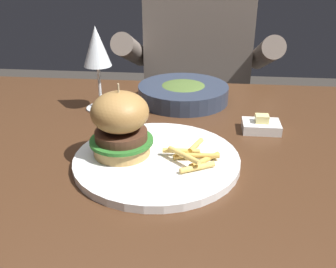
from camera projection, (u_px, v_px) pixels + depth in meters
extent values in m
cube|color=#472B19|center=(162.00, 154.00, 0.73)|extent=(1.37, 0.81, 0.04)
cylinder|color=white|center=(155.00, 160.00, 0.66)|extent=(0.29, 0.29, 0.01)
cylinder|color=tan|center=(122.00, 148.00, 0.66)|extent=(0.10, 0.10, 0.02)
cylinder|color=#2D7028|center=(122.00, 140.00, 0.66)|extent=(0.11, 0.11, 0.01)
cylinder|color=#4C2D1E|center=(121.00, 135.00, 0.65)|extent=(0.09, 0.09, 0.02)
ellipsoid|color=#A97A41|center=(120.00, 112.00, 0.63)|extent=(0.10, 0.10, 0.07)
cylinder|color=#CCB78C|center=(119.00, 98.00, 0.62)|extent=(0.00, 0.00, 0.05)
cylinder|color=gold|center=(205.00, 160.00, 0.63)|extent=(0.05, 0.05, 0.01)
cylinder|color=#EABC5B|center=(187.00, 155.00, 0.65)|extent=(0.05, 0.03, 0.01)
cylinder|color=#EABC5B|center=(197.00, 167.00, 0.61)|extent=(0.06, 0.04, 0.01)
cylinder|color=gold|center=(198.00, 156.00, 0.64)|extent=(0.07, 0.01, 0.01)
cylinder|color=#E0B251|center=(196.00, 145.00, 0.67)|extent=(0.03, 0.05, 0.01)
cylinder|color=#EABC5B|center=(181.00, 151.00, 0.65)|extent=(0.07, 0.01, 0.01)
cylinder|color=#EABC5B|center=(184.00, 155.00, 0.62)|extent=(0.06, 0.05, 0.01)
cylinder|color=silver|center=(101.00, 108.00, 0.90)|extent=(0.07, 0.07, 0.00)
cylinder|color=silver|center=(100.00, 87.00, 0.88)|extent=(0.01, 0.01, 0.10)
cone|color=silver|center=(96.00, 46.00, 0.83)|extent=(0.06, 0.06, 0.09)
cube|color=white|center=(261.00, 127.00, 0.78)|extent=(0.08, 0.06, 0.02)
cube|color=#F4E58C|center=(262.00, 119.00, 0.77)|extent=(0.03, 0.02, 0.02)
cylinder|color=#2D384C|center=(183.00, 93.00, 0.94)|extent=(0.23, 0.23, 0.04)
ellipsoid|color=#4C662D|center=(183.00, 88.00, 0.93)|extent=(0.12, 0.12, 0.02)
cube|color=#282833|center=(194.00, 180.00, 1.56)|extent=(0.30, 0.22, 0.46)
cube|color=#72665B|center=(198.00, 64.00, 1.35)|extent=(0.36, 0.20, 0.52)
cylinder|color=#72665B|center=(133.00, 51.00, 1.27)|extent=(0.07, 0.34, 0.18)
cylinder|color=#72665B|center=(265.00, 54.00, 1.23)|extent=(0.07, 0.34, 0.18)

